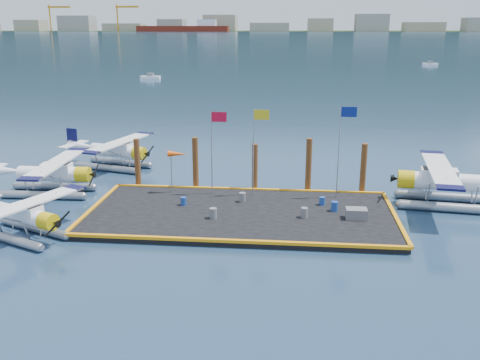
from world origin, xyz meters
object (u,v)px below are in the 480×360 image
object	(u,v)px
crate	(356,214)
windsock	(177,155)
seaplane_d	(445,184)
piling_4	(363,170)
flagpole_yellow	(256,139)
drum_3	(213,213)
piling_1	(195,165)
flagpole_blue	(342,138)
drum_0	(183,201)
piling_3	(309,167)
piling_2	(255,169)
seaplane_c	(117,153)
flagpole_red	(214,140)
seaplane_b	(52,176)
drum_2	(322,201)
drum_5	(242,197)
piling_0	(138,165)
drum_4	(334,206)
seaplane_a	(23,218)
drum_1	(304,213)

from	to	relation	value
crate	windsock	xyz separation A→B (m)	(-12.46, 4.36, 2.49)
seaplane_d	piling_4	distance (m)	5.69
crate	flagpole_yellow	size ratio (longest dim) A/B	0.22
drum_3	piling_1	xyz separation A→B (m)	(-2.35, 6.80, 1.36)
flagpole_yellow	flagpole_blue	xyz separation A→B (m)	(5.99, -0.00, 0.17)
drum_0	drum_3	xyz separation A→B (m)	(2.41, -2.36, 0.06)
crate	piling_3	xyz separation A→B (m)	(-2.93, 5.96, 1.42)
seaplane_d	piling_2	xyz separation A→B (m)	(-13.41, 1.73, 0.28)
crate	seaplane_c	bearing A→B (deg)	148.79
flagpole_red	piling_1	world-z (taller)	flagpole_red
seaplane_b	crate	world-z (taller)	seaplane_b
flagpole_blue	piling_4	distance (m)	3.61
crate	piling_2	size ratio (longest dim) A/B	0.35
seaplane_b	drum_3	xyz separation A→B (m)	(12.85, -4.91, -0.72)
flagpole_red	flagpole_yellow	bearing A→B (deg)	0.00
drum_2	piling_2	size ratio (longest dim) A/B	0.15
drum_5	piling_3	world-z (taller)	piling_3
piling_0	flagpole_red	bearing A→B (deg)	-14.46
crate	piling_0	distance (m)	17.06
windsock	drum_3	bearing A→B (deg)	-57.07
flagpole_yellow	drum_3	bearing A→B (deg)	-114.37
drum_4	piling_3	distance (m)	5.12
drum_5	flagpole_yellow	world-z (taller)	flagpole_yellow
seaplane_a	piling_1	bearing A→B (deg)	163.99
drum_4	drum_2	bearing A→B (deg)	122.66
seaplane_d	flagpole_red	world-z (taller)	flagpole_red
drum_3	piling_1	distance (m)	7.32
drum_1	flagpole_red	world-z (taller)	flagpole_red
flagpole_yellow	piling_3	distance (m)	4.75
drum_3	piling_2	distance (m)	7.23
seaplane_a	drum_4	size ratio (longest dim) A/B	12.68
piling_3	piling_4	size ratio (longest dim) A/B	1.07
piling_0	flagpole_yellow	bearing A→B (deg)	-9.86
drum_5	piling_2	distance (m)	3.57
drum_0	drum_4	distance (m)	10.22
drum_3	flagpole_blue	distance (m)	10.60
drum_0	drum_1	bearing A→B (deg)	-11.22
seaplane_d	drum_2	distance (m)	8.73
piling_2	drum_2	bearing A→B (deg)	-35.21
crate	windsock	distance (m)	13.43
seaplane_c	drum_1	size ratio (longest dim) A/B	14.40
drum_2	flagpole_red	size ratio (longest dim) A/B	0.09
drum_3	piling_1	bearing A→B (deg)	109.02
windsock	flagpole_blue	bearing A→B (deg)	-0.00
seaplane_c	windsock	bearing A→B (deg)	59.18
seaplane_b	piling_4	size ratio (longest dim) A/B	2.35
flagpole_red	piling_2	xyz separation A→B (m)	(2.79, 1.60, -2.50)
flagpole_yellow	piling_1	distance (m)	5.52
crate	piling_4	world-z (taller)	piling_4
crate	piling_1	world-z (taller)	piling_1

